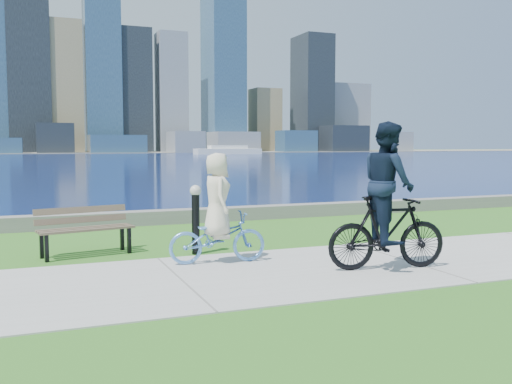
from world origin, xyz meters
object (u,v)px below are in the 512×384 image
park_bench (85,226)px  cyclist_man (387,208)px  cyclist_woman (217,222)px  bollard_lamp (196,215)px

park_bench → cyclist_man: 5.46m
park_bench → cyclist_woman: 2.63m
park_bench → cyclist_woman: bearing=-50.1°
cyclist_woman → cyclist_man: 2.84m
cyclist_woman → cyclist_man: size_ratio=0.79×
cyclist_woman → cyclist_man: (2.41, -1.48, 0.30)m
park_bench → cyclist_man: cyclist_man is taller
park_bench → bollard_lamp: (1.93, -0.67, 0.20)m
park_bench → cyclist_woman: size_ratio=0.95×
bollard_lamp → cyclist_woman: 0.98m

